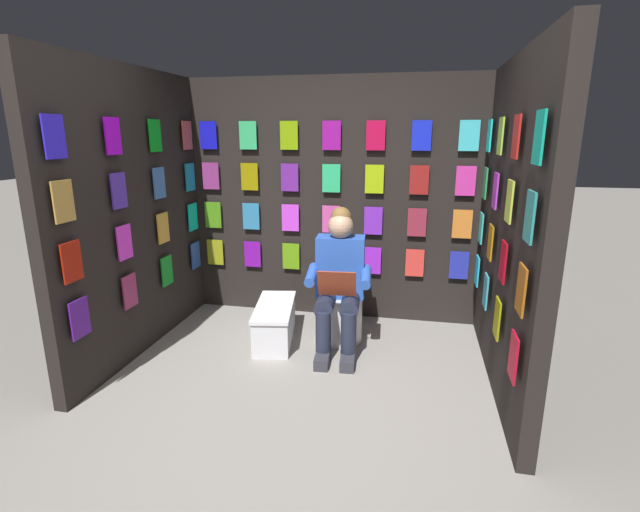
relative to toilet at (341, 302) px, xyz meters
name	(u,v)px	position (x,y,z in m)	size (l,w,h in m)	color
ground_plane	(269,440)	(0.18, 1.54, -0.33)	(30.00, 30.00, 0.00)	gray
display_wall_back	(333,201)	(0.18, -0.56, 0.82)	(2.87, 0.14, 2.28)	black
display_wall_left	(511,229)	(-1.25, 0.51, 0.82)	(0.14, 2.05, 2.28)	black
display_wall_right	(134,214)	(1.62, 0.51, 0.82)	(0.14, 2.05, 2.28)	black
toilet	(341,302)	(0.00, 0.00, 0.00)	(0.42, 0.57, 0.77)	white
person_reading	(339,280)	(-0.02, 0.23, 0.27)	(0.55, 0.71, 1.19)	blue
comic_longbox_near	(275,323)	(0.56, 0.20, -0.16)	(0.44, 0.81, 0.33)	silver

